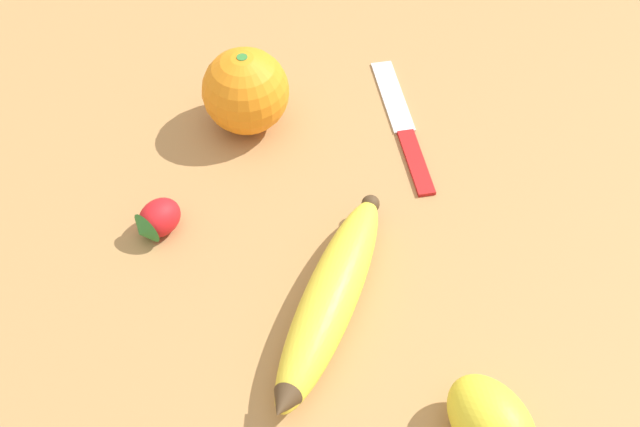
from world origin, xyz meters
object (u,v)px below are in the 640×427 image
(banana, at_px, (330,299))
(orange, at_px, (246,91))
(paring_knife, at_px, (404,128))
(lemon, at_px, (492,424))
(strawberry, at_px, (157,220))

(banana, relative_size, orange, 2.63)
(orange, height_order, paring_knife, orange)
(banana, bearing_deg, paring_knife, -179.33)
(banana, relative_size, paring_knife, 1.18)
(lemon, relative_size, paring_knife, 0.50)
(strawberry, bearing_deg, banana, 99.98)
(lemon, bearing_deg, orange, -144.27)
(strawberry, relative_size, paring_knife, 0.29)
(banana, distance_m, strawberry, 0.17)
(banana, distance_m, orange, 0.23)
(banana, relative_size, lemon, 2.38)
(orange, relative_size, lemon, 0.90)
(orange, distance_m, strawberry, 0.16)
(lemon, xyz_separation_m, paring_knife, (-0.31, -0.07, -0.02))
(banana, distance_m, paring_knife, 0.22)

